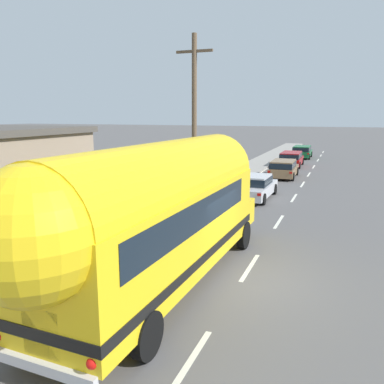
{
  "coord_description": "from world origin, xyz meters",
  "views": [
    {
      "loc": [
        2.57,
        -10.69,
        4.84
      ],
      "look_at": [
        -1.89,
        0.77,
        2.39
      ],
      "focal_mm": 36.64,
      "sensor_mm": 36.0,
      "label": 1
    }
  ],
  "objects_px": {
    "utility_pole": "(194,123)",
    "car_lead": "(255,186)",
    "car_third": "(291,158)",
    "car_fourth": "(302,151)",
    "car_second": "(283,168)",
    "painted_bus": "(156,212)"
  },
  "relations": [
    {
      "from": "utility_pole",
      "to": "car_lead",
      "type": "relative_size",
      "value": 1.84
    },
    {
      "from": "car_second",
      "to": "utility_pole",
      "type": "bearing_deg",
      "value": -101.27
    },
    {
      "from": "car_lead",
      "to": "car_fourth",
      "type": "xyz_separation_m",
      "value": [
        0.31,
        22.93,
        0.06
      ]
    },
    {
      "from": "utility_pole",
      "to": "car_fourth",
      "type": "xyz_separation_m",
      "value": [
        2.41,
        27.34,
        -3.63
      ]
    },
    {
      "from": "utility_pole",
      "to": "car_lead",
      "type": "xyz_separation_m",
      "value": [
        2.1,
        4.4,
        -3.69
      ]
    },
    {
      "from": "painted_bus",
      "to": "car_lead",
      "type": "height_order",
      "value": "painted_bus"
    },
    {
      "from": "utility_pole",
      "to": "car_lead",
      "type": "bearing_deg",
      "value": 64.55
    },
    {
      "from": "painted_bus",
      "to": "utility_pole",
      "type": "bearing_deg",
      "value": 104.57
    },
    {
      "from": "painted_bus",
      "to": "car_fourth",
      "type": "relative_size",
      "value": 2.65
    },
    {
      "from": "car_fourth",
      "to": "utility_pole",
      "type": "bearing_deg",
      "value": -95.03
    },
    {
      "from": "car_second",
      "to": "car_third",
      "type": "height_order",
      "value": "same"
    },
    {
      "from": "car_fourth",
      "to": "painted_bus",
      "type": "bearing_deg",
      "value": -90.18
    },
    {
      "from": "utility_pole",
      "to": "car_third",
      "type": "distance_m",
      "value": 20.1
    },
    {
      "from": "painted_bus",
      "to": "car_lead",
      "type": "bearing_deg",
      "value": 90.86
    },
    {
      "from": "car_third",
      "to": "utility_pole",
      "type": "bearing_deg",
      "value": -96.43
    },
    {
      "from": "car_third",
      "to": "car_second",
      "type": "bearing_deg",
      "value": -87.46
    },
    {
      "from": "utility_pole",
      "to": "painted_bus",
      "type": "distance_m",
      "value": 9.37
    },
    {
      "from": "car_lead",
      "to": "car_second",
      "type": "relative_size",
      "value": 1.04
    },
    {
      "from": "painted_bus",
      "to": "car_third",
      "type": "xyz_separation_m",
      "value": [
        -0.08,
        28.48,
        -1.51
      ]
    },
    {
      "from": "painted_bus",
      "to": "car_lead",
      "type": "relative_size",
      "value": 2.54
    },
    {
      "from": "car_second",
      "to": "car_fourth",
      "type": "distance_m",
      "value": 14.67
    },
    {
      "from": "utility_pole",
      "to": "car_third",
      "type": "height_order",
      "value": "utility_pole"
    }
  ]
}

